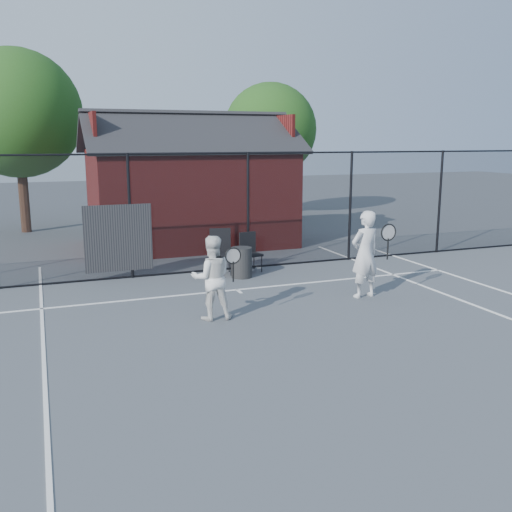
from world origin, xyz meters
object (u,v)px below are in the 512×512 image
object	(u,v)px
chair_left	(221,253)
waste_bin	(242,262)
chair_right	(251,253)
player_front	(365,254)
player_back	(212,278)
clubhouse	(190,194)

from	to	relation	value
chair_left	waste_bin	bearing A→B (deg)	-41.93
chair_right	waste_bin	world-z (taller)	chair_right
waste_bin	player_front	bearing A→B (deg)	-54.52
chair_left	waste_bin	xyz separation A→B (m)	(0.36, -0.50, -0.18)
player_front	player_back	size ratio (longest dim) A/B	1.17
player_front	clubhouse	bearing A→B (deg)	103.87
clubhouse	chair_right	distance (m)	4.56
chair_left	chair_right	world-z (taller)	chair_left
clubhouse	player_front	size ratio (longest dim) A/B	3.50
chair_right	waste_bin	size ratio (longest dim) A/B	1.31
clubhouse	chair_left	distance (m)	4.54
clubhouse	player_front	bearing A→B (deg)	-76.13
player_front	chair_left	size ratio (longest dim) A/B	1.69
player_front	chair_left	xyz separation A→B (m)	(-2.21, 3.10, -0.38)
chair_left	clubhouse	bearing A→B (deg)	97.36
chair_left	player_back	bearing A→B (deg)	-98.10
player_front	waste_bin	distance (m)	3.24
chair_right	player_back	bearing A→B (deg)	-130.71
waste_bin	chair_right	bearing A→B (deg)	48.89
clubhouse	chair_left	xyz separation A→B (m)	(-0.36, -4.40, -1.06)
clubhouse	player_back	size ratio (longest dim) A/B	4.11
clubhouse	chair_left	world-z (taller)	clubhouse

